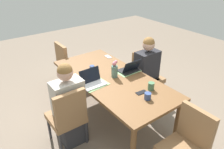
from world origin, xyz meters
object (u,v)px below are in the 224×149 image
phone_black (141,92)px  chair_head_right_left_far (68,63)px  flower_vase (115,69)px  coffee_mug_centre_left (151,86)px  dining_table (112,82)px  chair_near_left_mid (145,73)px  laptop_near_left_mid (130,69)px  chair_far_left_near (68,115)px  person_far_left_near (69,109)px  person_near_left_mid (146,74)px  coffee_mug_near_right (92,68)px  chair_head_left_right_near (187,143)px  coffee_mug_near_left (148,96)px  laptop_far_left_near (92,82)px  phone_silver (108,57)px

phone_black → chair_head_right_left_far: bearing=-80.3°
flower_vase → coffee_mug_centre_left: 0.61m
dining_table → chair_near_left_mid: bearing=-82.0°
dining_table → laptop_near_left_mid: 0.36m
chair_far_left_near → flower_vase: (0.12, -0.85, 0.36)m
chair_far_left_near → laptop_near_left_mid: (0.12, -1.14, 0.28)m
chair_head_right_left_far → dining_table: bearing=-176.1°
chair_head_right_left_far → coffee_mug_centre_left: 1.95m
person_far_left_near → chair_near_left_mid: 1.58m
chair_near_left_mid → laptop_near_left_mid: laptop_near_left_mid is taller
person_near_left_mid → coffee_mug_near_right: person_near_left_mid is taller
phone_black → chair_head_left_right_near: bearing=93.3°
coffee_mug_near_left → coffee_mug_centre_left: (0.13, -0.19, 0.01)m
chair_near_left_mid → flower_vase: flower_vase is taller
laptop_far_left_near → chair_head_right_left_far: bearing=-10.6°
chair_head_left_right_near → coffee_mug_centre_left: 0.84m
coffee_mug_near_right → phone_black: (-0.91, -0.20, -0.04)m
laptop_near_left_mid → coffee_mug_near_right: bearing=53.0°
chair_far_left_near → phone_silver: bearing=-57.2°
flower_vase → coffee_mug_near_left: (-0.71, 0.01, -0.08)m
chair_head_left_right_near → phone_silver: chair_head_left_right_near is taller
chair_far_left_near → laptop_near_left_mid: laptop_near_left_mid is taller
laptop_near_left_mid → phone_silver: bearing=-4.8°
person_near_left_mid → coffee_mug_near_right: size_ratio=12.63×
chair_head_left_right_near → flower_vase: (1.34, 0.00, 0.36)m
chair_near_left_mid → coffee_mug_near_right: bearing=76.4°
dining_table → laptop_near_left_mid: laptop_near_left_mid is taller
flower_vase → dining_table: bearing=83.8°
laptop_near_left_mid → coffee_mug_near_left: 0.77m
person_far_left_near → chair_head_right_left_far: (1.37, -0.66, -0.03)m
coffee_mug_near_right → phone_silver: (0.30, -0.52, -0.04)m
chair_far_left_near → phone_black: size_ratio=6.00×
chair_head_left_right_near → coffee_mug_centre_left: size_ratio=8.30×
person_far_left_near → person_near_left_mid: size_ratio=1.00×
dining_table → laptop_far_left_near: size_ratio=6.45×
chair_far_left_near → flower_vase: 0.93m
coffee_mug_near_right → coffee_mug_centre_left: (-0.93, -0.35, 0.01)m
chair_head_right_left_far → coffee_mug_centre_left: (-1.90, -0.31, 0.29)m
person_far_left_near → coffee_mug_centre_left: (-0.53, -0.97, 0.26)m
chair_head_left_right_near → phone_black: bearing=-1.6°
chair_far_left_near → chair_near_left_mid: same height
flower_vase → person_far_left_near: bearing=93.3°
chair_far_left_near → coffee_mug_near_right: size_ratio=9.51×
chair_head_left_right_near → coffee_mug_near_right: size_ratio=9.51×
chair_head_left_right_near → flower_vase: bearing=0.1°
person_near_left_mid → coffee_mug_near_left: person_near_left_mid is taller
coffee_mug_near_right → phone_black: 0.93m
chair_far_left_near → chair_near_left_mid: bearing=-81.6°
coffee_mug_near_left → coffee_mug_centre_left: coffee_mug_centre_left is taller
chair_far_left_near → phone_black: (-0.44, -0.87, 0.24)m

